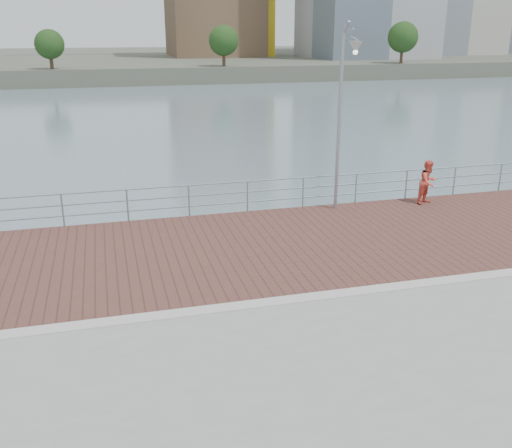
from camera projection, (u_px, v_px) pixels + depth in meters
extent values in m
plane|color=slate|center=(277.00, 375.00, 14.09)|extent=(400.00, 400.00, 0.00)
cube|color=brown|center=(242.00, 248.00, 16.72)|extent=(40.00, 6.80, 0.02)
cube|color=#B7B5AD|center=(278.00, 302.00, 13.43)|extent=(40.00, 0.40, 0.06)
cube|color=#4C5142|center=(115.00, 60.00, 125.52)|extent=(320.00, 95.00, 2.50)
cylinder|color=#8C9EA8|center=(63.00, 211.00, 18.39)|extent=(0.06, 0.06, 1.10)
cylinder|color=#8C9EA8|center=(128.00, 206.00, 18.89)|extent=(0.06, 0.06, 1.10)
cylinder|color=#8C9EA8|center=(189.00, 201.00, 19.40)|extent=(0.06, 0.06, 1.10)
cylinder|color=#8C9EA8|center=(247.00, 197.00, 19.90)|extent=(0.06, 0.06, 1.10)
cylinder|color=#8C9EA8|center=(303.00, 192.00, 20.40)|extent=(0.06, 0.06, 1.10)
cylinder|color=#8C9EA8|center=(356.00, 189.00, 20.90)|extent=(0.06, 0.06, 1.10)
cylinder|color=#8C9EA8|center=(406.00, 185.00, 21.40)|extent=(0.06, 0.06, 1.10)
cylinder|color=#8C9EA8|center=(454.00, 181.00, 21.90)|extent=(0.06, 0.06, 1.10)
cylinder|color=#8C9EA8|center=(500.00, 178.00, 22.41)|extent=(0.06, 0.06, 1.10)
cylinder|color=#8C9EA8|center=(218.00, 183.00, 19.47)|extent=(39.00, 0.05, 0.05)
cylinder|color=#8C9EA8|center=(218.00, 194.00, 19.59)|extent=(39.00, 0.05, 0.05)
cylinder|color=#8C9EA8|center=(219.00, 204.00, 19.71)|extent=(39.00, 0.05, 0.05)
cylinder|color=gray|center=(339.00, 125.00, 19.40)|extent=(0.12, 0.12, 6.02)
cylinder|color=gray|center=(350.00, 32.00, 17.95)|extent=(0.07, 1.00, 0.07)
cone|color=#B2B2AD|center=(356.00, 39.00, 17.56)|extent=(0.44, 0.44, 0.35)
imported|color=#E75644|center=(428.00, 182.00, 20.73)|extent=(0.95, 0.86, 1.60)
cylinder|color=#473323|center=(51.00, 58.00, 80.60)|extent=(0.50, 0.50, 3.18)
sphere|color=#193814|center=(49.00, 44.00, 80.01)|extent=(4.09, 4.09, 4.09)
cylinder|color=#473323|center=(224.00, 54.00, 86.66)|extent=(0.50, 0.50, 3.51)
sphere|color=#193814|center=(224.00, 41.00, 86.01)|extent=(4.51, 4.51, 4.51)
cylinder|color=#473323|center=(402.00, 51.00, 93.94)|extent=(0.50, 0.50, 3.85)
sphere|color=#193814|center=(403.00, 37.00, 93.22)|extent=(4.96, 4.96, 4.96)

